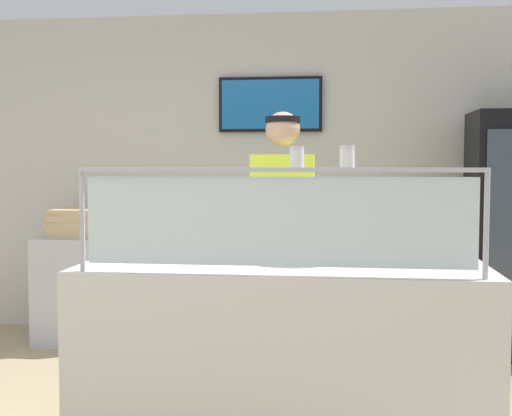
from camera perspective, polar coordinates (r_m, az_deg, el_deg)
The scene contains 11 objects.
ground_plane at distance 4.14m, azimuth 2.99°, elevation -16.63°, with size 12.00×12.00×0.00m, color tan.
shop_rear_unit at distance 5.65m, azimuth 4.27°, elevation 2.90°, with size 6.39×0.13×2.70m.
serving_counter at distance 3.42m, azimuth 2.29°, elevation -12.68°, with size 1.99×0.79×0.95m, color silver.
sneeze_guard at distance 2.95m, azimuth 1.78°, elevation -0.00°, with size 1.82×0.06×0.48m.
pizza_tray at distance 3.40m, azimuth 3.04°, elevation -4.28°, with size 0.46×0.46×0.04m.
pizza_server at distance 3.38m, azimuth 2.98°, elevation -3.96°, with size 0.07×0.28×0.01m, color #ADAFB7.
parmesan_shaker at distance 2.94m, azimuth 3.51°, elevation 4.26°, with size 0.06×0.06×0.09m.
pepper_flake_shaker at distance 2.93m, azimuth 7.79°, elevation 4.26°, with size 0.07×0.07×0.10m.
worker_figure at distance 4.09m, azimuth 2.33°, elevation -2.36°, with size 0.41×0.50×1.76m.
prep_shelf at distance 5.64m, azimuth -14.39°, elevation -6.70°, with size 0.70×0.55×0.86m, color #B7BABF.
pizza_box_stack at distance 5.57m, azimuth -14.47°, elevation -1.21°, with size 0.49×0.47×0.22m.
Camera 1 is at (1.27, -2.87, 1.44)m, focal length 46.89 mm.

